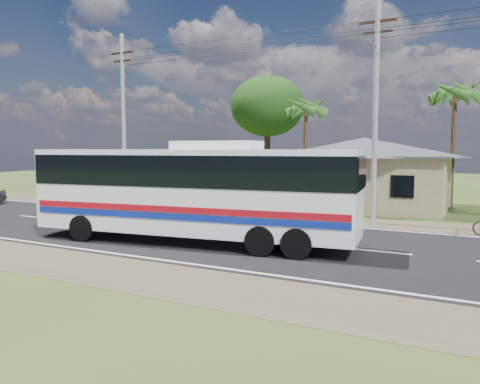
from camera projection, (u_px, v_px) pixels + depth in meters
The scene contains 8 objects.
ground at pixel (263, 240), 18.99m from camera, with size 120.00×120.00×0.00m, color #304318.
road at pixel (263, 240), 18.99m from camera, with size 120.00×16.00×0.03m.
house at pixel (364, 165), 29.74m from camera, with size 12.40×10.00×5.00m.
utility_poles at pixel (369, 107), 22.93m from camera, with size 32.80×2.22×11.00m.
palm_mid at pixel (455, 93), 29.21m from camera, with size 2.80×2.80×8.20m.
palm_far at pixel (306, 108), 34.32m from camera, with size 2.80×2.80×7.70m.
tree_behind_house at pixel (267, 106), 37.90m from camera, with size 6.00×6.00×9.61m.
coach_bus at pixel (192, 185), 18.23m from camera, with size 13.13×4.38×4.00m.
Camera 1 is at (7.87, -17.01, 3.72)m, focal length 35.00 mm.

